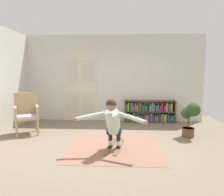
# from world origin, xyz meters

# --- Properties ---
(ground_plane) EXTENTS (7.20, 7.20, 0.00)m
(ground_plane) POSITION_xyz_m (0.00, 0.00, 0.00)
(ground_plane) COLOR #796A57
(back_wall) EXTENTS (6.00, 0.10, 2.90)m
(back_wall) POSITION_xyz_m (0.00, 2.60, 1.45)
(back_wall) COLOR silver
(back_wall) RESTS_ON ground
(double_door) EXTENTS (1.22, 0.05, 2.45)m
(double_door) POSITION_xyz_m (-1.14, 2.54, 1.23)
(double_door) COLOR beige
(double_door) RESTS_ON ground
(rug) EXTENTS (2.02, 1.90, 0.01)m
(rug) POSITION_xyz_m (0.17, -0.25, 0.00)
(rug) COLOR #906151
(rug) RESTS_ON ground
(bookshelf) EXTENTS (1.68, 0.30, 0.73)m
(bookshelf) POSITION_xyz_m (1.20, 2.39, 0.33)
(bookshelf) COLOR brown
(bookshelf) RESTS_ON ground
(wicker_chair) EXTENTS (0.80, 0.80, 1.10)m
(wicker_chair) POSITION_xyz_m (-2.27, 0.81, 0.58)
(wicker_chair) COLOR tan
(wicker_chair) RESTS_ON ground
(potted_plant) EXTENTS (0.45, 0.45, 0.90)m
(potted_plant) POSITION_xyz_m (2.04, 0.71, 0.55)
(potted_plant) COLOR brown
(potted_plant) RESTS_ON ground
(skis_pair) EXTENTS (0.41, 0.99, 0.07)m
(skis_pair) POSITION_xyz_m (0.17, -0.22, 0.02)
(skis_pair) COLOR brown
(skis_pair) RESTS_ON rug
(person_skier) EXTENTS (1.46, 0.74, 1.05)m
(person_skier) POSITION_xyz_m (0.14, -0.45, 0.65)
(person_skier) COLOR white
(person_skier) RESTS_ON skis_pair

